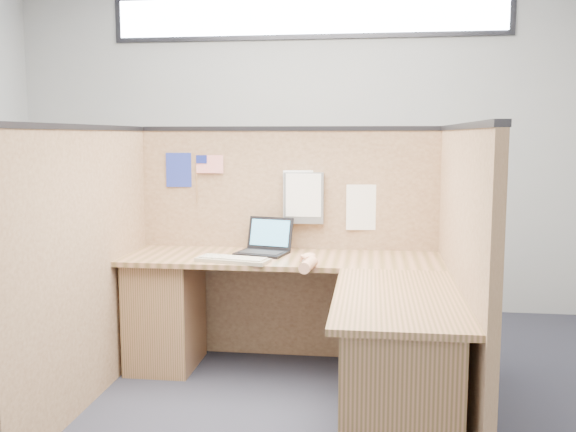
# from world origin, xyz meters

# --- Properties ---
(floor) EXTENTS (5.00, 5.00, 0.00)m
(floor) POSITION_xyz_m (0.00, 0.00, 0.00)
(floor) COLOR black
(floor) RESTS_ON ground
(wall_back) EXTENTS (5.00, 0.00, 5.00)m
(wall_back) POSITION_xyz_m (0.00, 2.25, 1.40)
(wall_back) COLOR #9EA1A3
(wall_back) RESTS_ON floor
(wall_front) EXTENTS (5.00, 0.00, 5.00)m
(wall_front) POSITION_xyz_m (0.00, -2.25, 1.40)
(wall_front) COLOR #9EA1A3
(wall_front) RESTS_ON floor
(clerestory_window) EXTENTS (3.30, 0.04, 0.38)m
(clerestory_window) POSITION_xyz_m (0.00, 2.23, 2.45)
(clerestory_window) COLOR #232328
(clerestory_window) RESTS_ON wall_back
(cubicle_partitions) EXTENTS (2.06, 1.83, 1.53)m
(cubicle_partitions) POSITION_xyz_m (0.00, 0.43, 0.77)
(cubicle_partitions) COLOR brown
(cubicle_partitions) RESTS_ON floor
(l_desk) EXTENTS (1.95, 1.75, 0.73)m
(l_desk) POSITION_xyz_m (0.18, 0.29, 0.39)
(l_desk) COLOR brown
(l_desk) RESTS_ON floor
(laptop) EXTENTS (0.35, 0.35, 0.22)m
(laptop) POSITION_xyz_m (-0.13, 0.79, 0.78)
(laptop) COLOR black
(laptop) RESTS_ON l_desk
(keyboard) EXTENTS (0.46, 0.24, 0.03)m
(keyboard) POSITION_xyz_m (-0.26, 0.48, 0.74)
(keyboard) COLOR gray
(keyboard) RESTS_ON l_desk
(mouse) EXTENTS (0.11, 0.08, 0.04)m
(mouse) POSITION_xyz_m (0.19, 0.48, 0.75)
(mouse) COLOR silver
(mouse) RESTS_ON l_desk
(hand_forearm) EXTENTS (0.10, 0.34, 0.07)m
(hand_forearm) POSITION_xyz_m (0.20, 0.35, 0.76)
(hand_forearm) COLOR tan
(hand_forearm) RESTS_ON l_desk
(blue_poster) EXTENTS (0.17, 0.01, 0.23)m
(blue_poster) POSITION_xyz_m (-0.73, 0.97, 1.24)
(blue_poster) COLOR navy
(blue_poster) RESTS_ON cubicle_partitions
(american_flag) EXTENTS (0.19, 0.01, 0.32)m
(american_flag) POSITION_xyz_m (-0.54, 0.96, 1.27)
(american_flag) COLOR olive
(american_flag) RESTS_ON cubicle_partitions
(file_holder) EXTENTS (0.26, 0.05, 0.33)m
(file_holder) POSITION_xyz_m (0.11, 0.94, 1.07)
(file_holder) COLOR slate
(file_holder) RESTS_ON cubicle_partitions
(paper_left) EXTENTS (0.24, 0.03, 0.31)m
(paper_left) POSITION_xyz_m (0.09, 0.97, 1.09)
(paper_left) COLOR white
(paper_left) RESTS_ON cubicle_partitions
(paper_right) EXTENTS (0.23, 0.03, 0.29)m
(paper_right) POSITION_xyz_m (0.50, 0.97, 1.01)
(paper_right) COLOR white
(paper_right) RESTS_ON cubicle_partitions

